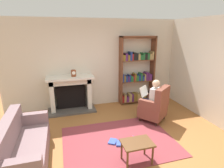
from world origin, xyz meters
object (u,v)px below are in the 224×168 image
object	(u,v)px
armchair_reading	(155,106)
seated_reader	(152,98)
fireplace	(71,92)
sofa_floral	(23,148)
bookshelf	(137,73)
side_table	(137,145)
mantel_clock	(74,73)

from	to	relation	value
armchair_reading	seated_reader	distance (m)	0.23
fireplace	sofa_floral	xyz separation A→B (m)	(-1.00, -2.18, -0.25)
bookshelf	seated_reader	xyz separation A→B (m)	(-0.13, -1.30, -0.39)
armchair_reading	bookshelf	bearing A→B (deg)	-130.28
fireplace	bookshelf	world-z (taller)	bookshelf
fireplace	side_table	distance (m)	2.90
fireplace	seated_reader	distance (m)	2.38
bookshelf	sofa_floral	world-z (taller)	bookshelf
sofa_floral	side_table	size ratio (longest dim) A/B	3.04
mantel_clock	seated_reader	size ratio (longest dim) A/B	0.17
mantel_clock	bookshelf	xyz separation A→B (m)	(2.03, 0.14, -0.15)
mantel_clock	sofa_floral	distance (m)	2.51
side_table	fireplace	bearing A→B (deg)	109.67
side_table	bookshelf	bearing A→B (deg)	67.02
armchair_reading	seated_reader	size ratio (longest dim) A/B	0.85
mantel_clock	side_table	size ratio (longest dim) A/B	0.34
seated_reader	side_table	distance (m)	1.81
mantel_clock	side_table	xyz separation A→B (m)	(0.87, -2.62, -0.81)
sofa_floral	fireplace	bearing A→B (deg)	-24.57
mantel_clock	sofa_floral	xyz separation A→B (m)	(-1.11, -2.08, -0.84)
seated_reader	bookshelf	bearing A→B (deg)	-133.60
armchair_reading	sofa_floral	xyz separation A→B (m)	(-3.09, -0.82, -0.10)
bookshelf	sofa_floral	xyz separation A→B (m)	(-3.14, -2.22, -0.69)
bookshelf	armchair_reading	distance (m)	1.51
armchair_reading	sofa_floral	world-z (taller)	armchair_reading
fireplace	seated_reader	size ratio (longest dim) A/B	1.22
sofa_floral	armchair_reading	bearing A→B (deg)	-74.96
seated_reader	sofa_floral	size ratio (longest dim) A/B	0.67
armchair_reading	side_table	distance (m)	1.76
fireplace	bookshelf	bearing A→B (deg)	0.95
armchair_reading	side_table	bearing A→B (deg)	12.72
seated_reader	sofa_floral	bearing A→B (deg)	-21.09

